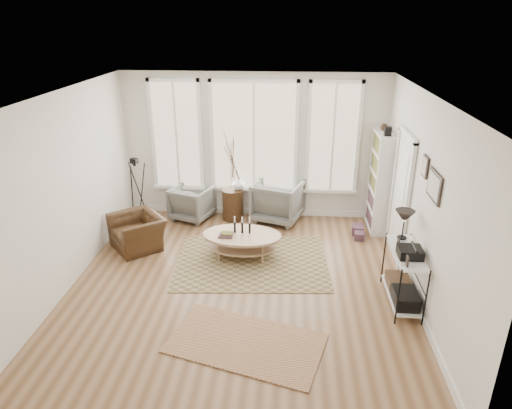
# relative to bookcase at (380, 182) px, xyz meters

# --- Properties ---
(room) EXTENTS (5.50, 5.54, 2.90)m
(room) POSITION_rel_bookcase_xyz_m (-2.42, -2.20, 0.47)
(room) COLOR #8B6645
(room) RESTS_ON ground
(bay_window) EXTENTS (4.14, 0.12, 2.24)m
(bay_window) POSITION_rel_bookcase_xyz_m (-2.44, 0.49, 0.65)
(bay_window) COLOR tan
(bay_window) RESTS_ON ground
(door) EXTENTS (0.09, 1.06, 2.22)m
(door) POSITION_rel_bookcase_xyz_m (0.13, -1.08, 0.17)
(door) COLOR white
(door) RESTS_ON ground
(bookcase) EXTENTS (0.31, 0.85, 2.06)m
(bookcase) POSITION_rel_bookcase_xyz_m (0.00, 0.00, 0.00)
(bookcase) COLOR white
(bookcase) RESTS_ON ground
(low_shelf) EXTENTS (0.38, 1.08, 1.30)m
(low_shelf) POSITION_rel_bookcase_xyz_m (-0.06, -2.52, -0.44)
(low_shelf) COLOR white
(low_shelf) RESTS_ON ground
(wall_art) EXTENTS (0.04, 0.88, 0.44)m
(wall_art) POSITION_rel_bookcase_xyz_m (0.14, -2.49, 0.92)
(wall_art) COLOR black
(wall_art) RESTS_ON ground
(rug_main) EXTENTS (2.65, 2.06, 0.01)m
(rug_main) POSITION_rel_bookcase_xyz_m (-2.32, -1.54, -0.95)
(rug_main) COLOR brown
(rug_main) RESTS_ON ground
(rug_runner) EXTENTS (2.15, 1.57, 0.01)m
(rug_runner) POSITION_rel_bookcase_xyz_m (-2.22, -3.61, -0.94)
(rug_runner) COLOR brown
(rug_runner) RESTS_ON ground
(coffee_table) EXTENTS (1.37, 0.90, 0.62)m
(coffee_table) POSITION_rel_bookcase_xyz_m (-2.50, -1.35, -0.62)
(coffee_table) COLOR tan
(coffee_table) RESTS_ON ground
(armchair_left) EXTENTS (0.95, 0.96, 0.69)m
(armchair_left) POSITION_rel_bookcase_xyz_m (-3.67, 0.17, -0.61)
(armchair_left) COLOR slate
(armchair_left) RESTS_ON ground
(armchair_right) EXTENTS (1.14, 1.16, 0.84)m
(armchair_right) POSITION_rel_bookcase_xyz_m (-1.93, 0.22, -0.54)
(armchair_right) COLOR slate
(armchair_right) RESTS_ON ground
(side_table) EXTENTS (0.43, 0.43, 1.79)m
(side_table) POSITION_rel_bookcase_xyz_m (-2.84, 0.21, -0.09)
(side_table) COLOR #3D2716
(side_table) RESTS_ON ground
(vase) EXTENTS (0.25, 0.25, 0.25)m
(vase) POSITION_rel_bookcase_xyz_m (-2.73, 0.22, -0.19)
(vase) COLOR silver
(vase) RESTS_ON side_table
(accent_chair) EXTENTS (1.21, 1.20, 0.59)m
(accent_chair) POSITION_rel_bookcase_xyz_m (-4.40, -1.13, -0.66)
(accent_chair) COLOR #3D2716
(accent_chair) RESTS_ON ground
(tripod_camera) EXTENTS (0.48, 0.48, 1.36)m
(tripod_camera) POSITION_rel_bookcase_xyz_m (-4.67, -0.18, -0.33)
(tripod_camera) COLOR black
(tripod_camera) RESTS_ON ground
(book_stack_near) EXTENTS (0.24, 0.29, 0.17)m
(book_stack_near) POSITION_rel_bookcase_xyz_m (-0.39, -0.31, -0.87)
(book_stack_near) COLOR maroon
(book_stack_near) RESTS_ON ground
(book_stack_far) EXTENTS (0.20, 0.24, 0.15)m
(book_stack_far) POSITION_rel_bookcase_xyz_m (-0.39, -0.53, -0.88)
(book_stack_far) COLOR maroon
(book_stack_far) RESTS_ON ground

